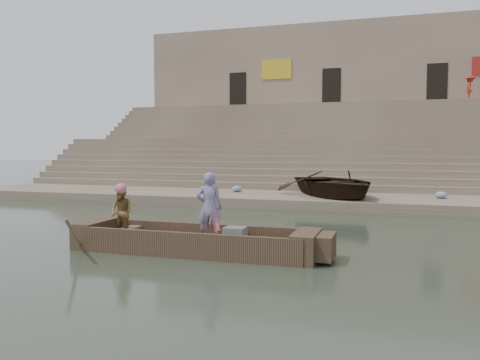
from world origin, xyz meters
The scene contains 14 objects.
ground centered at (0.00, 0.00, 0.00)m, with size 120.00×120.00×0.00m, color #283326.
lower_landing centered at (0.00, 8.00, 0.20)m, with size 32.00×4.00×0.40m, color gray.
mid_landing centered at (0.00, 15.50, 1.40)m, with size 32.00×3.00×2.80m, color gray.
upper_landing centered at (0.00, 22.50, 2.60)m, with size 32.00×3.00×5.20m, color gray.
ghat_steps centered at (0.00, 17.19, 1.80)m, with size 32.00×11.00×5.20m.
building_wall centered at (0.00, 26.50, 5.60)m, with size 32.00×5.07×11.20m.
main_rowboat centered at (-1.95, -1.44, 0.11)m, with size 5.00×1.30×0.22m, color brown.
rowboat_trim centered at (-1.74, -1.44, 0.31)m, with size 6.04×2.63×1.90m.
standing_man centered at (-1.61, -1.30, 1.02)m, with size 0.58×0.38×1.59m, color navy.
rowing_man centered at (-3.80, -1.39, 0.83)m, with size 0.60×0.46×1.23m, color #2B822B.
television centered at (-0.97, -1.44, 0.42)m, with size 0.46×0.42×0.40m.
beached_rowboat centered at (0.09, 7.96, 0.91)m, with size 3.53×4.94×1.02m, color #2D2116.
pedestrian centered at (6.86, 22.68, 6.03)m, with size 1.07×0.62×1.66m, color #AA251C.
cloth_bundles centered at (-0.04, 8.54, 0.53)m, with size 8.66×0.64×0.26m.
Camera 1 is at (2.30, -11.48, 2.39)m, focal length 36.59 mm.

